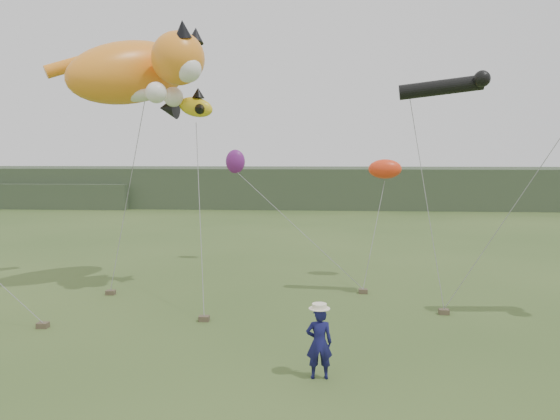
# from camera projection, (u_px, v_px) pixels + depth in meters

# --- Properties ---
(ground) EXTENTS (120.00, 120.00, 0.00)m
(ground) POSITION_uv_depth(u_px,v_px,m) (268.00, 366.00, 14.13)
(ground) COLOR #385123
(ground) RESTS_ON ground
(headland) EXTENTS (90.00, 13.00, 4.00)m
(headland) POSITION_uv_depth(u_px,v_px,m) (277.00, 187.00, 58.49)
(headland) COLOR #2D3D28
(headland) RESTS_ON ground
(festival_attendant) EXTENTS (0.68, 0.48, 1.78)m
(festival_attendant) POSITION_uv_depth(u_px,v_px,m) (319.00, 343.00, 13.29)
(festival_attendant) COLOR #14144C
(festival_attendant) RESTS_ON ground
(sandbag_anchors) EXTENTS (13.33, 5.31, 0.17)m
(sandbag_anchors) POSITION_uv_depth(u_px,v_px,m) (237.00, 307.00, 19.33)
(sandbag_anchors) COLOR brown
(sandbag_anchors) RESTS_ON ground
(cat_kite) EXTENTS (7.07, 5.76, 3.44)m
(cat_kite) POSITION_uv_depth(u_px,v_px,m) (140.00, 70.00, 21.17)
(cat_kite) COLOR orange
(cat_kite) RESTS_ON ground
(fish_kite) EXTENTS (2.40, 1.57, 1.26)m
(fish_kite) POSITION_uv_depth(u_px,v_px,m) (186.00, 107.00, 21.49)
(fish_kite) COLOR yellow
(fish_kite) RESTS_ON ground
(tube_kites) EXTENTS (8.39, 3.85, 1.98)m
(tube_kites) POSITION_uv_depth(u_px,v_px,m) (558.00, 95.00, 17.70)
(tube_kites) COLOR black
(tube_kites) RESTS_ON ground
(misc_kites) EXTENTS (8.19, 4.14, 1.27)m
(misc_kites) POSITION_uv_depth(u_px,v_px,m) (315.00, 165.00, 25.01)
(misc_kites) COLOR #F83B17
(misc_kites) RESTS_ON ground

